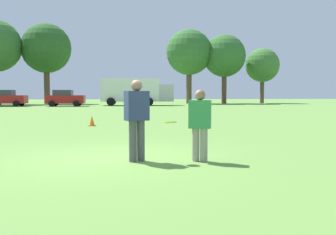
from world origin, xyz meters
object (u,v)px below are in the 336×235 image
box_truck (136,91)px  player_thrower (137,116)px  traffic_cone (92,121)px  parked_car_mid_right (65,98)px  parked_car_center (6,98)px  frisbee (170,122)px  player_defender (200,121)px

box_truck → player_thrower: bearing=-91.7°
traffic_cone → box_truck: size_ratio=0.06×
traffic_cone → parked_car_mid_right: (-5.01, 26.27, 0.69)m
parked_car_center → parked_car_mid_right: same height
player_thrower → traffic_cone: size_ratio=3.73×
player_thrower → parked_car_mid_right: 36.37m
player_thrower → frisbee: 0.76m
player_defender → frisbee: 0.66m
parked_car_mid_right → box_truck: 8.25m
frisbee → parked_car_center: 38.98m
frisbee → parked_car_mid_right: parked_car_mid_right is taller
parked_car_mid_right → player_defender: bearing=-77.3°
traffic_cone → parked_car_mid_right: size_ratio=0.11×
box_truck → traffic_cone: bearing=-95.8°
player_thrower → player_defender: (1.38, -0.13, -0.13)m
player_defender → player_thrower: bearing=174.4°
traffic_cone → player_thrower: bearing=-79.7°
player_thrower → parked_car_center: 38.55m
player_thrower → player_defender: player_thrower is taller
player_thrower → player_defender: 1.39m
player_thrower → box_truck: 38.04m
frisbee → parked_car_mid_right: size_ratio=0.06×
player_thrower → player_defender: bearing=-5.6°
player_defender → parked_car_center: (-14.53, 36.37, 0.04)m
parked_car_center → box_truck: bearing=7.1°
player_thrower → frisbee: (0.72, -0.20, -0.14)m
parked_car_center → traffic_cone: bearing=-66.9°
player_defender → box_truck: (-0.22, 38.15, 0.87)m
traffic_cone → parked_car_mid_right: parked_car_mid_right is taller
parked_car_mid_right → player_thrower: bearing=-79.3°
frisbee → traffic_cone: 9.99m
player_defender → frisbee: player_defender is taller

